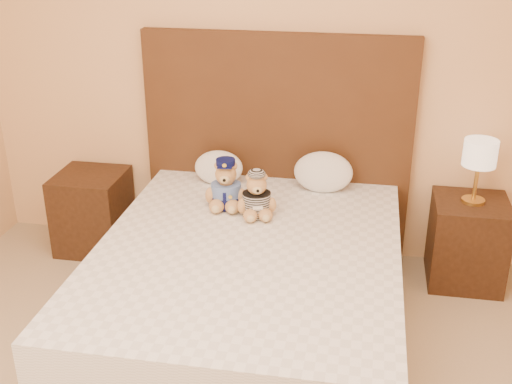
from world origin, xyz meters
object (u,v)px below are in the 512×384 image
at_px(nightstand_right, 467,242).
at_px(teddy_police, 226,184).
at_px(nightstand_left, 93,211).
at_px(lamp, 480,156).
at_px(teddy_prisoner, 257,194).
at_px(pillow_left, 219,166).
at_px(bed, 248,290).
at_px(pillow_right, 323,170).

bearing_deg(nightstand_right, teddy_police, -167.15).
height_order(nightstand_left, lamp, lamp).
relative_size(nightstand_left, nightstand_right, 1.00).
bearing_deg(teddy_police, teddy_prisoner, -29.01).
bearing_deg(pillow_left, lamp, -1.07).
xyz_separation_m(bed, pillow_left, (-0.35, 0.83, 0.39)).
xyz_separation_m(nightstand_left, pillow_right, (1.58, 0.03, 0.41)).
distance_m(nightstand_right, lamp, 0.57).
distance_m(lamp, teddy_police, 1.52).
relative_size(nightstand_left, lamp, 1.38).
relative_size(teddy_police, pillow_left, 0.95).
bearing_deg(bed, lamp, 32.62).
relative_size(bed, lamp, 5.00).
distance_m(pillow_left, pillow_right, 0.68).
height_order(lamp, pillow_right, lamp).
bearing_deg(nightstand_left, bed, -32.62).
xyz_separation_m(nightstand_right, pillow_left, (-1.60, 0.03, 0.39)).
bearing_deg(bed, teddy_police, 115.40).
bearing_deg(pillow_right, nightstand_right, -1.86).
height_order(nightstand_left, nightstand_right, same).
bearing_deg(lamp, pillow_right, 178.14).
relative_size(lamp, teddy_police, 1.33).
xyz_separation_m(lamp, pillow_left, (-1.60, 0.03, -0.19)).
bearing_deg(teddy_police, pillow_left, 104.37).
height_order(nightstand_left, pillow_right, pillow_right).
height_order(teddy_police, pillow_right, teddy_police).
bearing_deg(pillow_right, teddy_prisoner, -127.51).
height_order(nightstand_right, pillow_left, pillow_left).
height_order(lamp, pillow_left, lamp).
distance_m(nightstand_right, pillow_right, 1.01).
relative_size(nightstand_right, teddy_police, 1.82).
relative_size(bed, teddy_prisoner, 7.45).
distance_m(nightstand_right, pillow_left, 1.65).
distance_m(nightstand_left, teddy_police, 1.16).
bearing_deg(bed, nightstand_right, 32.62).
distance_m(nightstand_left, nightstand_right, 2.50).
bearing_deg(pillow_right, lamp, -1.86).
height_order(bed, teddy_police, teddy_police).
relative_size(lamp, pillow_left, 1.25).
bearing_deg(lamp, teddy_prisoner, -161.62).
xyz_separation_m(nightstand_right, teddy_police, (-1.47, -0.34, 0.43)).
xyz_separation_m(bed, nightstand_right, (1.25, 0.80, -0.00)).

